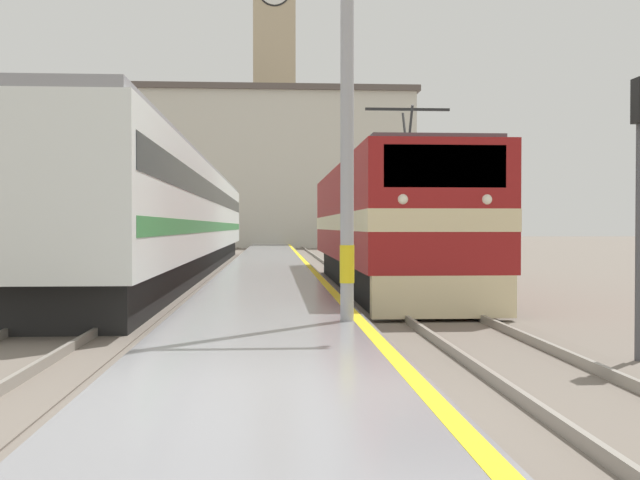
{
  "coord_description": "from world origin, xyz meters",
  "views": [
    {
      "loc": [
        0.09,
        -7.01,
        1.82
      ],
      "look_at": [
        1.7,
        18.2,
        1.37
      ],
      "focal_mm": 42.0,
      "sensor_mm": 36.0,
      "label": 1
    }
  ],
  "objects_px": {
    "locomotive_train": "(383,224)",
    "passenger_train": "(182,216)",
    "catenary_mast": "(354,56)",
    "clock_tower": "(274,79)"
  },
  "relations": [
    {
      "from": "locomotive_train",
      "to": "clock_tower",
      "type": "height_order",
      "value": "clock_tower"
    },
    {
      "from": "passenger_train",
      "to": "catenary_mast",
      "type": "bearing_deg",
      "value": -75.23
    },
    {
      "from": "catenary_mast",
      "to": "clock_tower",
      "type": "bearing_deg",
      "value": 90.97
    },
    {
      "from": "locomotive_train",
      "to": "passenger_train",
      "type": "xyz_separation_m",
      "value": [
        -6.84,
        8.73,
        0.35
      ]
    },
    {
      "from": "locomotive_train",
      "to": "clock_tower",
      "type": "distance_m",
      "value": 55.1
    },
    {
      "from": "locomotive_train",
      "to": "clock_tower",
      "type": "bearing_deg",
      "value": 93.25
    },
    {
      "from": "catenary_mast",
      "to": "clock_tower",
      "type": "height_order",
      "value": "clock_tower"
    },
    {
      "from": "catenary_mast",
      "to": "clock_tower",
      "type": "relative_size",
      "value": 0.26
    },
    {
      "from": "locomotive_train",
      "to": "clock_tower",
      "type": "relative_size",
      "value": 0.51
    },
    {
      "from": "passenger_train",
      "to": "catenary_mast",
      "type": "relative_size",
      "value": 4.51
    }
  ]
}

